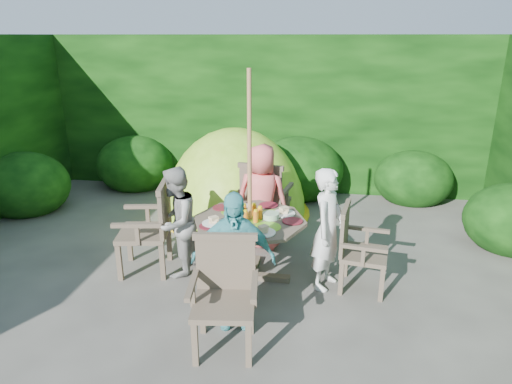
# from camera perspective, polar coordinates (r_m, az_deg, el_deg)

# --- Properties ---
(ground) EXTENTS (60.00, 60.00, 0.00)m
(ground) POSITION_cam_1_polar(r_m,az_deg,el_deg) (4.64, -5.57, -13.51)
(ground) COLOR #45433E
(ground) RESTS_ON ground
(hedge_enclosure) EXTENTS (9.00, 9.00, 2.50)m
(hedge_enclosure) POSITION_cam_1_polar(r_m,az_deg,el_deg) (5.36, -2.42, 5.65)
(hedge_enclosure) COLOR black
(hedge_enclosure) RESTS_ON ground
(patio_table) EXTENTS (1.20, 1.20, 0.83)m
(patio_table) POSITION_cam_1_polar(r_m,az_deg,el_deg) (4.75, -0.72, -4.61)
(patio_table) COLOR #44392C
(patio_table) RESTS_ON ground
(parasol_pole) EXTENTS (0.04, 0.04, 2.20)m
(parasol_pole) POSITION_cam_1_polar(r_m,az_deg,el_deg) (4.57, -0.80, 1.35)
(parasol_pole) COLOR olive
(parasol_pole) RESTS_ON ground
(garden_chair_right) EXTENTS (0.52, 0.57, 0.85)m
(garden_chair_right) POSITION_cam_1_polar(r_m,az_deg,el_deg) (4.76, 12.55, -6.76)
(garden_chair_right) COLOR #44392C
(garden_chair_right) RESTS_ON ground
(garden_chair_left) EXTENTS (0.62, 0.67, 0.98)m
(garden_chair_left) POSITION_cam_1_polar(r_m,az_deg,el_deg) (5.09, -12.98, -4.19)
(garden_chair_left) COLOR #44392C
(garden_chair_left) RESTS_ON ground
(garden_chair_back) EXTENTS (0.66, 0.61, 0.98)m
(garden_chair_back) POSITION_cam_1_polar(r_m,az_deg,el_deg) (5.78, 1.05, -0.86)
(garden_chair_back) COLOR #44392C
(garden_chair_back) RESTS_ON ground
(garden_chair_front) EXTENTS (0.60, 0.55, 0.91)m
(garden_chair_front) POSITION_cam_1_polar(r_m,az_deg,el_deg) (3.84, -3.96, -12.40)
(garden_chair_front) COLOR #44392C
(garden_chair_front) RESTS_ON ground
(child_right) EXTENTS (0.45, 0.54, 1.27)m
(child_right) POSITION_cam_1_polar(r_m,az_deg,el_deg) (4.67, 8.97, -4.63)
(child_right) COLOR white
(child_right) RESTS_ON ground
(child_left) EXTENTS (0.50, 0.62, 1.20)m
(child_left) POSITION_cam_1_polar(r_m,az_deg,el_deg) (4.94, -9.95, -3.72)
(child_left) COLOR gray
(child_left) RESTS_ON ground
(child_back) EXTENTS (0.67, 0.47, 1.29)m
(child_back) POSITION_cam_1_polar(r_m,az_deg,el_deg) (5.46, 0.74, -0.67)
(child_back) COLOR #DF5F5C
(child_back) RESTS_ON ground
(child_front) EXTENTS (0.78, 0.43, 1.26)m
(child_front) POSITION_cam_1_polar(r_m,az_deg,el_deg) (4.03, -2.85, -8.48)
(child_front) COLOR #49A6AC
(child_front) RESTS_ON ground
(dome_tent) EXTENTS (2.39, 2.39, 2.51)m
(dome_tent) POSITION_cam_1_polar(r_m,az_deg,el_deg) (6.77, -2.65, -2.56)
(dome_tent) COLOR #83B823
(dome_tent) RESTS_ON ground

